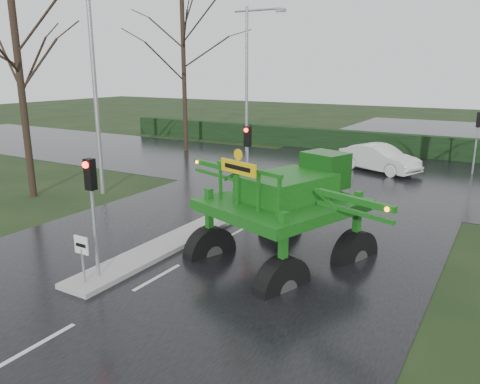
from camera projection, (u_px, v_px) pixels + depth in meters
The scene contains 15 objects.
ground at pixel (158, 278), 13.46m from camera, with size 140.00×140.00×0.00m, color black.
road_main at pixel (298, 198), 21.79m from camera, with size 14.00×80.00×0.02m, color black.
road_cross at pixel (340, 174), 26.79m from camera, with size 80.00×12.00×0.02m, color black.
median_island at pixel (184, 236), 16.58m from camera, with size 1.20×10.00×0.16m, color gray.
hedge_row at pixel (378, 143), 33.26m from camera, with size 44.00×0.90×1.50m, color black.
keep_left_sign at pixel (82, 252), 12.58m from camera, with size 0.50×0.07×1.35m.
traffic_signal_near at pixel (91, 193), 12.60m from camera, with size 0.26×0.33×3.52m.
traffic_signal_mid at pixel (247, 149), 19.68m from camera, with size 0.26×0.33×3.52m.
traffic_signal_far at pixel (478, 129), 26.27m from camera, with size 0.26×0.33×3.52m.
street_light_left_near at pixel (98, 66), 20.97m from camera, with size 3.85×0.30×10.00m.
street_light_left_far at pixel (251, 67), 32.63m from camera, with size 3.85×0.30×10.00m.
tree_left_near at pixel (19, 69), 20.72m from camera, with size 6.30×6.30×10.85m.
tree_left_far at pixel (183, 50), 32.79m from camera, with size 7.70×7.70×13.26m.
crop_sprayer at pixel (214, 188), 14.82m from camera, with size 7.82×6.06×4.59m.
white_sedan at pixel (378, 172), 27.44m from camera, with size 1.68×4.81×1.59m, color silver.
Camera 1 is at (8.35, -9.46, 5.81)m, focal length 35.00 mm.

